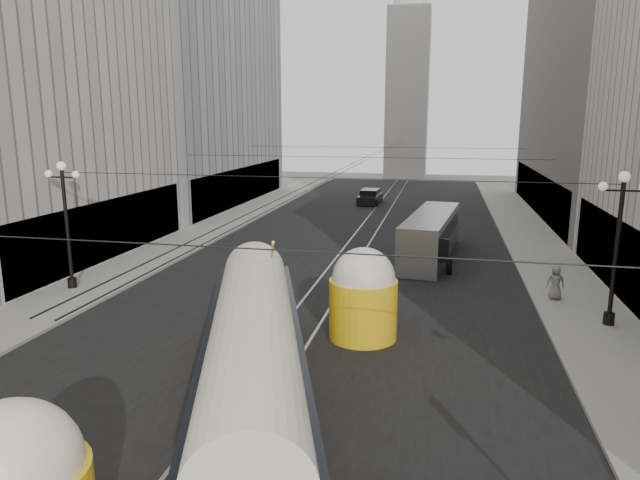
% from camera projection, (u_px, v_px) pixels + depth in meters
% --- Properties ---
extents(road, '(20.00, 85.00, 0.02)m').
position_uv_depth(road, '(359.00, 242.00, 40.27)').
color(road, black).
rests_on(road, ground).
extents(sidewalk_left, '(4.00, 72.00, 0.15)m').
position_uv_depth(sidewalk_left, '(219.00, 226.00, 46.07)').
color(sidewalk_left, gray).
rests_on(sidewalk_left, ground).
extents(sidewalk_right, '(4.00, 72.00, 0.15)m').
position_uv_depth(sidewalk_right, '(531.00, 239.00, 41.12)').
color(sidewalk_right, gray).
rests_on(sidewalk_right, ground).
extents(rail_left, '(0.12, 85.00, 0.04)m').
position_uv_depth(rail_left, '(349.00, 242.00, 40.42)').
color(rail_left, gray).
rests_on(rail_left, ground).
extents(rail_right, '(0.12, 85.00, 0.04)m').
position_uv_depth(rail_right, '(370.00, 243.00, 40.11)').
color(rail_right, gray).
rests_on(rail_right, ground).
extents(building_left_far, '(12.60, 28.60, 28.60)m').
position_uv_depth(building_left_far, '(183.00, 59.00, 56.23)').
color(building_left_far, '#999999').
rests_on(building_left_far, ground).
extents(building_right_far, '(12.60, 32.60, 32.60)m').
position_uv_depth(building_right_far, '(626.00, 24.00, 47.57)').
color(building_right_far, '#514C47').
rests_on(building_right_far, ground).
extents(distant_tower, '(6.00, 6.00, 31.36)m').
position_uv_depth(distant_tower, '(408.00, 74.00, 82.56)').
color(distant_tower, '#B2AFA8').
rests_on(distant_tower, ground).
extents(lamppost_left_mid, '(1.86, 0.44, 6.37)m').
position_uv_depth(lamppost_left_mid, '(66.00, 218.00, 28.22)').
color(lamppost_left_mid, black).
rests_on(lamppost_left_mid, sidewalk_left).
extents(lamppost_right_mid, '(1.86, 0.44, 6.37)m').
position_uv_depth(lamppost_right_mid, '(617.00, 240.00, 23.03)').
color(lamppost_right_mid, black).
rests_on(lamppost_right_mid, sidewalk_right).
extents(catenary, '(25.00, 72.00, 0.23)m').
position_uv_depth(catenary, '(360.00, 160.00, 38.05)').
color(catenary, black).
rests_on(catenary, ground).
extents(streetcar, '(7.13, 16.25, 3.72)m').
position_uv_depth(streetcar, '(254.00, 359.00, 16.32)').
color(streetcar, yellow).
rests_on(streetcar, ground).
extents(city_bus, '(3.56, 11.20, 2.79)m').
position_uv_depth(city_bus, '(431.00, 234.00, 35.47)').
color(city_bus, gray).
rests_on(city_bus, ground).
extents(sedan_white_far, '(2.79, 4.92, 1.46)m').
position_uv_depth(sedan_white_far, '(433.00, 217.00, 46.69)').
color(sedan_white_far, '#B9B9B9').
rests_on(sedan_white_far, ground).
extents(sedan_dark_far, '(2.17, 4.79, 1.48)m').
position_uv_depth(sedan_dark_far, '(370.00, 197.00, 58.50)').
color(sedan_dark_far, black).
rests_on(sedan_dark_far, ground).
extents(pedestrian_sidewalk_right, '(0.80, 0.49, 1.64)m').
position_uv_depth(pedestrian_sidewalk_right, '(556.00, 282.00, 26.92)').
color(pedestrian_sidewalk_right, slate).
rests_on(pedestrian_sidewalk_right, sidewalk_right).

